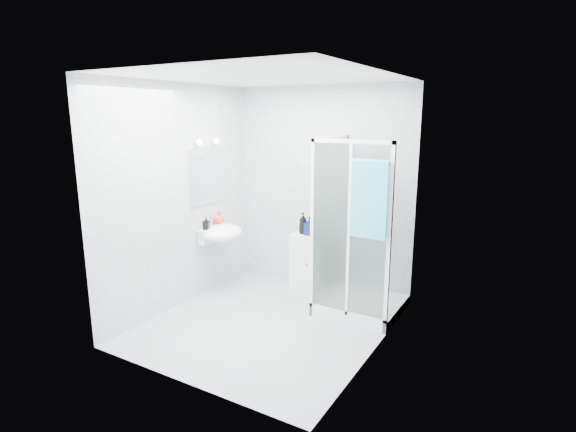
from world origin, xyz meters
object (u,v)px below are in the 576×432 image
Objects in this scene: storage_cabinet at (305,262)px; hand_towel at (369,198)px; shampoo_bottle_a at (303,223)px; shower_enclosure at (353,275)px; wall_basin at (221,233)px; shampoo_bottle_b at (309,226)px; soap_dispenser_black at (206,223)px; soap_dispenser_orange at (219,218)px.

hand_towel is (1.08, -0.69, 1.06)m from storage_cabinet.
hand_towel is 2.89× the size of shampoo_bottle_a.
storage_cabinet is 0.52m from shampoo_bottle_a.
wall_basin is at bearing -169.19° from shower_enclosure.
shampoo_bottle_b is 1.50× the size of soap_dispenser_black.
soap_dispenser_black is at bearing -143.61° from storage_cabinet.
shampoo_bottle_a is at bearing 160.83° from shower_enclosure.
shower_enclosure is 2.52× the size of hand_towel.
shower_enclosure is at bearing 5.97° from soap_dispenser_orange.
storage_cabinet is (0.88, 0.60, -0.41)m from wall_basin.
shampoo_bottle_a reaches higher than shampoo_bottle_b.
shampoo_bottle_a is at bearing 169.93° from shampoo_bottle_b.
wall_basin is 2.06m from hand_towel.
shower_enclosure reaches higher than storage_cabinet.
shower_enclosure is at bearing 127.23° from hand_towel.
storage_cabinet is 4.28× the size of soap_dispenser_orange.
shampoo_bottle_a is (-0.80, 0.28, 0.45)m from shower_enclosure.
wall_basin is 1.12m from shampoo_bottle_b.
shampoo_bottle_a is at bearing 35.03° from wall_basin.
shower_enclosure is 0.87m from shampoo_bottle_b.
shampoo_bottle_a is at bearing 148.47° from hand_towel.
shower_enclosure reaches higher than hand_towel.
shampoo_bottle_b is at bearing 159.61° from shower_enclosure.
shower_enclosure is 7.28× the size of shampoo_bottle_a.
soap_dispenser_orange is at bearing 174.10° from hand_towel.
shower_enclosure is 1.72m from wall_basin.
wall_basin is at bearing -148.69° from shampoo_bottle_b.
wall_basin is 3.14× the size of soap_dispenser_orange.
shampoo_bottle_b is at bearing 146.70° from hand_towel.
soap_dispenser_black is (-2.05, -0.07, -0.50)m from hand_towel.
shower_enclosure is 0.83m from storage_cabinet.
shower_enclosure reaches higher than shampoo_bottle_a.
storage_cabinet is 2.78× the size of shampoo_bottle_a.
soap_dispenser_orange is at bearing 96.32° from soap_dispenser_black.
soap_dispenser_black is (0.03, -0.29, -0.01)m from soap_dispenser_orange.
storage_cabinet is at bearing 147.36° from hand_towel.
soap_dispenser_orange reaches higher than soap_dispenser_black.
shampoo_bottle_b is 1.28m from soap_dispenser_black.
shampoo_bottle_a is 1.08m from soap_dispenser_orange.
shampoo_bottle_b is at bearing -10.07° from shampoo_bottle_a.
shampoo_bottle_a reaches higher than wall_basin.
soap_dispenser_black is (-0.09, -0.16, 0.15)m from wall_basin.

